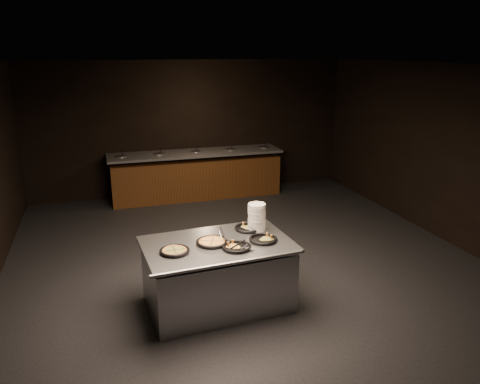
{
  "coord_description": "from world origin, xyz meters",
  "views": [
    {
      "loc": [
        -2.0,
        -6.08,
        3.1
      ],
      "look_at": [
        -0.02,
        0.3,
        1.06
      ],
      "focal_mm": 35.0,
      "sensor_mm": 36.0,
      "label": 1
    }
  ],
  "objects_px": {
    "serving_counter": "(218,276)",
    "pan_veggie_whole": "(174,251)",
    "plate_stack": "(257,217)",
    "pan_cheese_whole": "(212,242)"
  },
  "relations": [
    {
      "from": "serving_counter",
      "to": "pan_veggie_whole",
      "type": "bearing_deg",
      "value": -171.1
    },
    {
      "from": "plate_stack",
      "to": "pan_veggie_whole",
      "type": "distance_m",
      "value": 1.22
    },
    {
      "from": "serving_counter",
      "to": "pan_cheese_whole",
      "type": "xyz_separation_m",
      "value": [
        -0.07,
        0.0,
        0.46
      ]
    },
    {
      "from": "pan_veggie_whole",
      "to": "pan_cheese_whole",
      "type": "xyz_separation_m",
      "value": [
        0.48,
        0.13,
        0.0
      ]
    },
    {
      "from": "pan_cheese_whole",
      "to": "pan_veggie_whole",
      "type": "bearing_deg",
      "value": -165.26
    },
    {
      "from": "serving_counter",
      "to": "pan_veggie_whole",
      "type": "relative_size",
      "value": 5.3
    },
    {
      "from": "plate_stack",
      "to": "pan_veggie_whole",
      "type": "bearing_deg",
      "value": -161.19
    },
    {
      "from": "serving_counter",
      "to": "pan_veggie_whole",
      "type": "height_order",
      "value": "pan_veggie_whole"
    },
    {
      "from": "pan_veggie_whole",
      "to": "pan_cheese_whole",
      "type": "height_order",
      "value": "same"
    },
    {
      "from": "pan_veggie_whole",
      "to": "serving_counter",
      "type": "bearing_deg",
      "value": 12.57
    }
  ]
}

